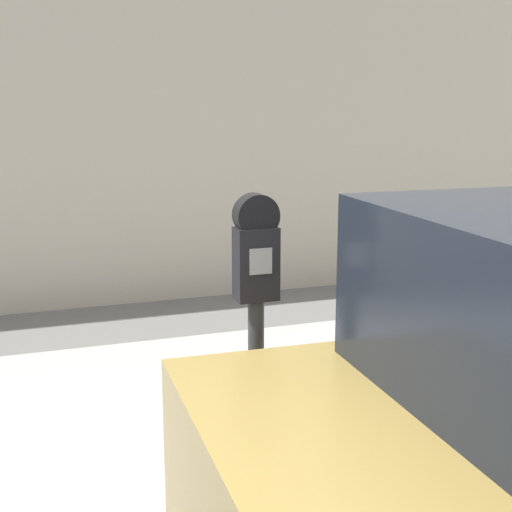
{
  "coord_description": "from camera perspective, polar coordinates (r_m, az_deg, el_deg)",
  "views": [
    {
      "loc": [
        -1.0,
        -1.93,
        2.04
      ],
      "look_at": [
        0.02,
        1.01,
        1.36
      ],
      "focal_mm": 50.0,
      "sensor_mm": 36.0,
      "label": 1
    }
  ],
  "objects": [
    {
      "name": "parking_meter",
      "position": [
        3.24,
        0.0,
        -3.81
      ],
      "size": [
        0.2,
        0.13,
        1.52
      ],
      "color": "#2D2D30",
      "rests_on": "sidewalk"
    },
    {
      "name": "sidewalk",
      "position": [
        4.69,
        -5.08,
        -12.74
      ],
      "size": [
        24.0,
        2.8,
        0.13
      ],
      "color": "#ADAAA3",
      "rests_on": "ground_plane"
    },
    {
      "name": "building_facade",
      "position": [
        7.37,
        -11.79,
        18.42
      ],
      "size": [
        24.0,
        0.3,
        5.72
      ],
      "color": "beige",
      "rests_on": "ground_plane"
    }
  ]
}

